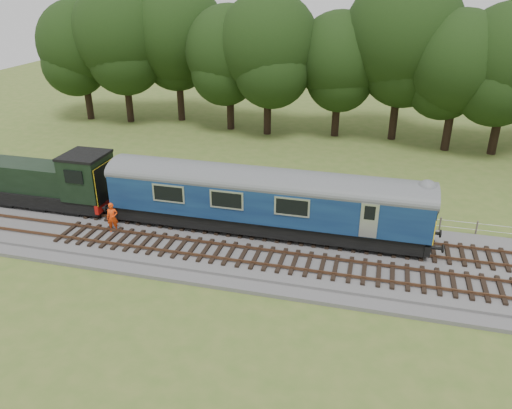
# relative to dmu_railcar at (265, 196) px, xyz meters

# --- Properties ---
(ground) EXTENTS (120.00, 120.00, 0.00)m
(ground) POSITION_rel_dmu_railcar_xyz_m (5.83, -1.40, -2.61)
(ground) COLOR #4B6826
(ground) RESTS_ON ground
(ballast) EXTENTS (70.00, 7.00, 0.35)m
(ballast) POSITION_rel_dmu_railcar_xyz_m (5.83, -1.40, -2.43)
(ballast) COLOR #4C4C4F
(ballast) RESTS_ON ground
(track_north) EXTENTS (67.20, 2.40, 0.21)m
(track_north) POSITION_rel_dmu_railcar_xyz_m (5.83, -0.00, -2.19)
(track_north) COLOR black
(track_north) RESTS_ON ballast
(track_south) EXTENTS (67.20, 2.40, 0.21)m
(track_south) POSITION_rel_dmu_railcar_xyz_m (5.83, -3.00, -2.19)
(track_south) COLOR black
(track_south) RESTS_ON ballast
(fence) EXTENTS (64.00, 0.12, 1.00)m
(fence) POSITION_rel_dmu_railcar_xyz_m (5.83, 3.10, -2.61)
(fence) COLOR #6B6054
(fence) RESTS_ON ground
(tree_line) EXTENTS (70.00, 8.00, 18.00)m
(tree_line) POSITION_rel_dmu_railcar_xyz_m (5.83, 20.60, -2.61)
(tree_line) COLOR black
(tree_line) RESTS_ON ground
(dmu_railcar) EXTENTS (18.05, 2.86, 3.88)m
(dmu_railcar) POSITION_rel_dmu_railcar_xyz_m (0.00, 0.00, 0.00)
(dmu_railcar) COLOR black
(dmu_railcar) RESTS_ON ground
(shunter_loco) EXTENTS (8.92, 2.60, 3.38)m
(shunter_loco) POSITION_rel_dmu_railcar_xyz_m (-13.93, 0.00, -0.63)
(shunter_loco) COLOR black
(shunter_loco) RESTS_ON ground
(worker) EXTENTS (0.75, 0.62, 1.76)m
(worker) POSITION_rel_dmu_railcar_xyz_m (-8.45, -2.19, -1.38)
(worker) COLOR #FF420D
(worker) RESTS_ON ballast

